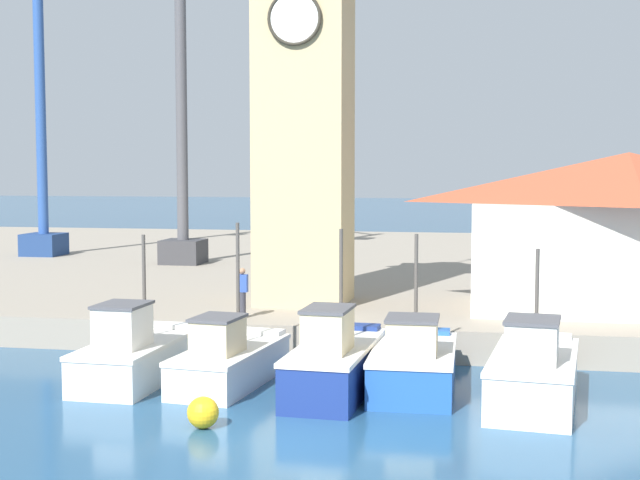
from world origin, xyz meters
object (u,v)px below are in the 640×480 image
object	(u,v)px
fishing_boat_left_inner	(335,362)
mooring_buoy	(203,412)
warehouse_right	(627,230)
fishing_boat_center	(534,373)
fishing_boat_mid_left	(414,363)
dock_worker_near_tower	(242,292)
port_crane_far	(181,100)
fishing_boat_left_outer	(229,360)
port_crane_near	(42,104)
clock_tower	(304,94)
fishing_boat_far_left	(135,354)

from	to	relation	value
fishing_boat_left_inner	mooring_buoy	bearing A→B (deg)	-123.33
fishing_boat_left_inner	mooring_buoy	size ratio (longest dim) A/B	7.32
mooring_buoy	warehouse_right	bearing A→B (deg)	48.67
fishing_boat_center	fishing_boat_mid_left	bearing A→B (deg)	164.20
fishing_boat_mid_left	dock_worker_near_tower	xyz separation A→B (m)	(-5.83, 4.32, 1.14)
fishing_boat_mid_left	warehouse_right	xyz separation A→B (m)	(6.49, 8.12, 3.03)
fishing_boat_center	port_crane_far	bearing A→B (deg)	128.27
fishing_boat_left_inner	fishing_boat_center	world-z (taller)	fishing_boat_left_inner
fishing_boat_left_outer	fishing_boat_center	distance (m)	7.98
fishing_boat_center	port_crane_near	world-z (taller)	port_crane_near
clock_tower	port_crane_near	distance (m)	22.63
fishing_boat_center	mooring_buoy	bearing A→B (deg)	-155.34
fishing_boat_left_outer	dock_worker_near_tower	xyz separation A→B (m)	(-0.89, 4.59, 1.19)
fishing_boat_left_inner	port_crane_far	size ratio (longest dim) A/B	0.25
fishing_boat_left_outer	fishing_boat_left_inner	xyz separation A→B (m)	(2.95, -0.35, 0.14)
port_crane_far	port_crane_near	bearing A→B (deg)	163.00
fishing_boat_far_left	port_crane_far	size ratio (longest dim) A/B	0.23
fishing_boat_far_left	fishing_boat_center	world-z (taller)	fishing_boat_far_left
clock_tower	port_crane_near	xyz separation A→B (m)	(-17.48, 14.35, 0.85)
fishing_boat_left_outer	mooring_buoy	xyz separation A→B (m)	(0.55, -3.99, -0.31)
port_crane_near	dock_worker_near_tower	bearing A→B (deg)	-48.06
mooring_buoy	port_crane_near	bearing A→B (deg)	123.53
fishing_boat_center	mooring_buoy	distance (m)	8.16
fishing_boat_left_inner	fishing_boat_mid_left	size ratio (longest dim) A/B	1.14
fishing_boat_left_outer	port_crane_far	size ratio (longest dim) A/B	0.23
clock_tower	port_crane_near	bearing A→B (deg)	140.62
fishing_boat_left_inner	port_crane_near	world-z (taller)	port_crane_near
port_crane_far	dock_worker_near_tower	size ratio (longest dim) A/B	12.82
warehouse_right	port_crane_near	bearing A→B (deg)	153.50
fishing_boat_left_outer	port_crane_far	xyz separation A→B (m)	(-8.19, 19.88, 8.51)
fishing_boat_center	clock_tower	bearing A→B (deg)	130.50
warehouse_right	fishing_boat_left_inner	bearing A→B (deg)	-134.18
fishing_boat_mid_left	port_crane_far	xyz separation A→B (m)	(-13.13, 19.62, 8.45)
fishing_boat_left_inner	fishing_boat_center	bearing A→B (deg)	-2.74
fishing_boat_far_left	fishing_boat_left_inner	xyz separation A→B (m)	(5.58, -0.22, 0.06)
fishing_boat_far_left	clock_tower	world-z (taller)	clock_tower
fishing_boat_left_outer	clock_tower	world-z (taller)	clock_tower
fishing_boat_mid_left	clock_tower	xyz separation A→B (m)	(-4.53, 7.98, 7.71)
fishing_boat_far_left	mooring_buoy	bearing A→B (deg)	-50.51
dock_worker_near_tower	warehouse_right	bearing A→B (deg)	17.13
fishing_boat_far_left	port_crane_far	distance (m)	22.42
fishing_boat_left_outer	port_crane_near	size ratio (longest dim) A/B	0.22
fishing_boat_center	port_crane_near	xyz separation A→B (m)	(-25.03, 23.18, 8.49)
fishing_boat_far_left	mooring_buoy	size ratio (longest dim) A/B	6.73
fishing_boat_left_inner	dock_worker_near_tower	bearing A→B (deg)	127.83
fishing_boat_left_inner	clock_tower	world-z (taller)	clock_tower
port_crane_near	warehouse_right	bearing A→B (deg)	-26.50
fishing_boat_mid_left	mooring_buoy	bearing A→B (deg)	-135.92
fishing_boat_center	clock_tower	world-z (taller)	clock_tower
port_crane_near	fishing_boat_far_left	bearing A→B (deg)	-57.58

